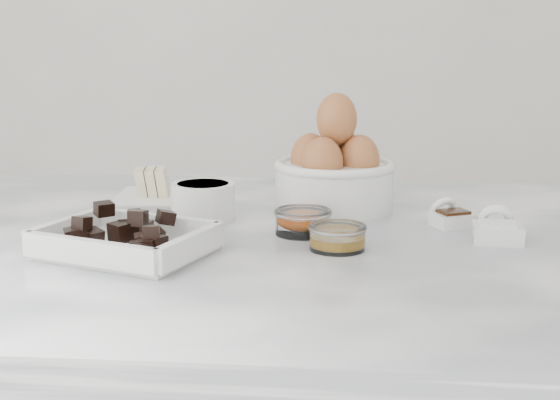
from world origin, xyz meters
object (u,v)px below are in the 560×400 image
(butter_plate, at_px, (159,192))
(zest_bowl, at_px, (303,221))
(chocolate_dish, at_px, (125,236))
(vanilla_spoon, at_px, (450,216))
(egg_bowl, at_px, (334,172))
(salt_spoon, at_px, (497,229))
(sugar_ramekin, at_px, (203,200))
(honey_bowl, at_px, (337,237))

(butter_plate, height_order, zest_bowl, butter_plate)
(chocolate_dish, distance_m, vanilla_spoon, 0.43)
(egg_bowl, distance_m, vanilla_spoon, 0.19)
(zest_bowl, relative_size, salt_spoon, 0.99)
(egg_bowl, relative_size, zest_bowl, 2.35)
(zest_bowl, distance_m, vanilla_spoon, 0.21)
(sugar_ramekin, height_order, vanilla_spoon, sugar_ramekin)
(butter_plate, height_order, vanilla_spoon, butter_plate)
(salt_spoon, bearing_deg, sugar_ramekin, 169.06)
(butter_plate, bearing_deg, chocolate_dish, -84.70)
(honey_bowl, height_order, zest_bowl, zest_bowl)
(vanilla_spoon, bearing_deg, zest_bowl, -162.76)
(sugar_ramekin, height_order, salt_spoon, sugar_ramekin)
(egg_bowl, distance_m, salt_spoon, 0.27)
(zest_bowl, height_order, vanilla_spoon, vanilla_spoon)
(butter_plate, relative_size, vanilla_spoon, 1.84)
(sugar_ramekin, distance_m, honey_bowl, 0.23)
(sugar_ramekin, xyz_separation_m, zest_bowl, (0.14, -0.06, -0.01))
(honey_bowl, relative_size, salt_spoon, 0.92)
(chocolate_dish, distance_m, zest_bowl, 0.23)
(butter_plate, relative_size, salt_spoon, 1.80)
(sugar_ramekin, bearing_deg, butter_plate, 130.94)
(honey_bowl, bearing_deg, egg_bowl, 92.08)
(vanilla_spoon, xyz_separation_m, salt_spoon, (0.05, -0.07, 0.00))
(sugar_ramekin, relative_size, vanilla_spoon, 1.17)
(vanilla_spoon, bearing_deg, egg_bowl, 150.65)
(chocolate_dish, height_order, honey_bowl, chocolate_dish)
(egg_bowl, bearing_deg, sugar_ramekin, -154.16)
(salt_spoon, bearing_deg, chocolate_dish, -167.31)
(vanilla_spoon, bearing_deg, sugar_ramekin, 179.63)
(chocolate_dish, height_order, egg_bowl, egg_bowl)
(honey_bowl, bearing_deg, chocolate_dish, -170.11)
(honey_bowl, distance_m, zest_bowl, 0.08)
(sugar_ramekin, bearing_deg, salt_spoon, -10.94)
(chocolate_dish, relative_size, salt_spoon, 2.97)
(egg_bowl, relative_size, salt_spoon, 2.32)
(sugar_ramekin, relative_size, honey_bowl, 1.24)
(vanilla_spoon, bearing_deg, chocolate_dish, -156.50)
(chocolate_dish, xyz_separation_m, sugar_ramekin, (0.06, 0.18, 0.01))
(egg_bowl, bearing_deg, butter_plate, 177.37)
(egg_bowl, distance_m, zest_bowl, 0.16)
(zest_bowl, bearing_deg, egg_bowl, 75.98)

